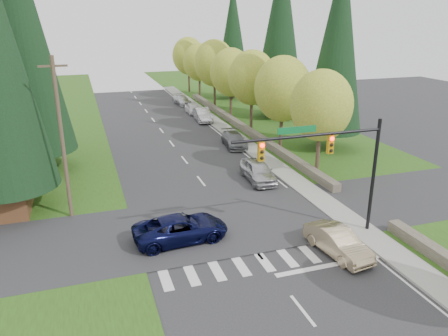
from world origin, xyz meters
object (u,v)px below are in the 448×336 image
suv_navy (181,228)px  parked_car_b (234,140)px  parked_car_c (203,115)px  parked_car_e (182,100)px  sedan_champagne (338,242)px  parked_car_a (258,171)px  parked_car_d (193,108)px

suv_navy → parked_car_b: bearing=-32.7°
parked_car_c → parked_car_e: size_ratio=1.07×
sedan_champagne → parked_car_a: 11.50m
parked_car_d → sedan_champagne: bearing=-92.3°
parked_car_e → parked_car_d: bearing=-95.8°
parked_car_b → parked_car_e: 22.37m
parked_car_a → suv_navy: bearing=-133.8°
parked_car_c → parked_car_b: bearing=-86.3°
parked_car_c → parked_car_d: bearing=94.1°
suv_navy → parked_car_a: bearing=-50.5°
parked_car_d → parked_car_e: 6.44m
parked_car_b → sedan_champagne: bearing=-88.4°
sedan_champagne → parked_car_e: sedan_champagne is taller
suv_navy → parked_car_b: size_ratio=1.15×
parked_car_e → parked_car_a: bearing=-98.1°
suv_navy → parked_car_e: (9.19, 39.17, -0.11)m
parked_car_d → parked_car_e: bearing=89.8°
parked_car_b → parked_car_c: bearing=96.0°
sedan_champagne → parked_car_c: bearing=79.2°
parked_car_c → parked_car_e: bearing=93.7°
parked_car_b → parked_car_a: bearing=-92.5°
suv_navy → parked_car_d: 33.99m
sedan_champagne → parked_car_d: 36.86m
sedan_champagne → parked_car_c: size_ratio=0.92×
sedan_champagne → parked_car_d: sedan_champagne is taller
parked_car_d → parked_car_a: bearing=-93.0°
parked_car_b → parked_car_d: size_ratio=1.21×
suv_navy → parked_car_e: size_ratio=1.22×
parked_car_a → parked_car_d: size_ratio=1.21×
suv_navy → parked_car_c: bearing=-22.2°
sedan_champagne → parked_car_b: bearing=77.7°
parked_car_a → parked_car_d: bearing=89.6°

